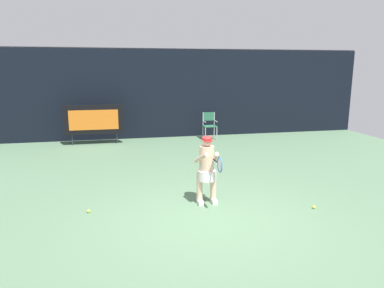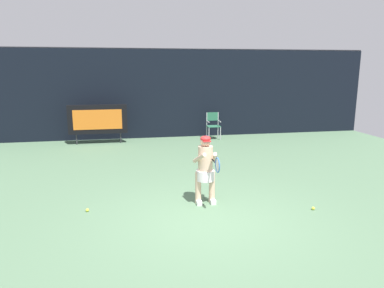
{
  "view_description": "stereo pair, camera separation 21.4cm",
  "coord_description": "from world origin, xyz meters",
  "px_view_note": "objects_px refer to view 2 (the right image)",
  "views": [
    {
      "loc": [
        -1.69,
        -6.15,
        2.86
      ],
      "look_at": [
        0.09,
        2.08,
        1.05
      ],
      "focal_mm": 33.18,
      "sensor_mm": 36.0,
      "label": 1
    },
    {
      "loc": [
        -1.48,
        -6.2,
        2.86
      ],
      "look_at": [
        0.09,
        2.08,
        1.05
      ],
      "focal_mm": 33.18,
      "sensor_mm": 36.0,
      "label": 2
    }
  ],
  "objects_px": {
    "tennis_racket": "(217,165)",
    "tennis_player": "(205,167)",
    "scoreboard": "(98,119)",
    "umpire_chair": "(213,124)",
    "water_bottle": "(207,138)",
    "tennis_ball_loose": "(313,208)",
    "tennis_ball_spare": "(87,210)"
  },
  "relations": [
    {
      "from": "water_bottle",
      "to": "tennis_player",
      "type": "xyz_separation_m",
      "value": [
        -1.53,
        -6.4,
        0.68
      ]
    },
    {
      "from": "scoreboard",
      "to": "tennis_ball_loose",
      "type": "distance_m",
      "value": 8.97
    },
    {
      "from": "tennis_ball_loose",
      "to": "tennis_ball_spare",
      "type": "distance_m",
      "value": 4.63
    },
    {
      "from": "tennis_player",
      "to": "tennis_ball_loose",
      "type": "bearing_deg",
      "value": -20.88
    },
    {
      "from": "tennis_racket",
      "to": "tennis_ball_loose",
      "type": "xyz_separation_m",
      "value": [
        1.99,
        -0.24,
        -0.97
      ]
    },
    {
      "from": "tennis_racket",
      "to": "tennis_ball_loose",
      "type": "bearing_deg",
      "value": 3.14
    },
    {
      "from": "scoreboard",
      "to": "tennis_player",
      "type": "bearing_deg",
      "value": -68.43
    },
    {
      "from": "umpire_chair",
      "to": "tennis_ball_loose",
      "type": "height_order",
      "value": "umpire_chair"
    },
    {
      "from": "scoreboard",
      "to": "tennis_racket",
      "type": "relative_size",
      "value": 3.65
    },
    {
      "from": "scoreboard",
      "to": "tennis_racket",
      "type": "distance_m",
      "value": 7.81
    },
    {
      "from": "scoreboard",
      "to": "water_bottle",
      "type": "height_order",
      "value": "scoreboard"
    },
    {
      "from": "tennis_racket",
      "to": "tennis_player",
      "type": "bearing_deg",
      "value": 110.74
    },
    {
      "from": "tennis_ball_loose",
      "to": "tennis_player",
      "type": "bearing_deg",
      "value": 159.12
    },
    {
      "from": "water_bottle",
      "to": "tennis_ball_loose",
      "type": "xyz_separation_m",
      "value": [
        0.57,
        -7.2,
        -0.09
      ]
    },
    {
      "from": "umpire_chair",
      "to": "tennis_racket",
      "type": "relative_size",
      "value": 1.79
    },
    {
      "from": "umpire_chair",
      "to": "tennis_racket",
      "type": "distance_m",
      "value": 7.63
    },
    {
      "from": "scoreboard",
      "to": "tennis_ball_spare",
      "type": "relative_size",
      "value": 32.35
    },
    {
      "from": "tennis_racket",
      "to": "tennis_ball_loose",
      "type": "relative_size",
      "value": 8.85
    },
    {
      "from": "tennis_racket",
      "to": "water_bottle",
      "type": "bearing_deg",
      "value": 88.49
    },
    {
      "from": "scoreboard",
      "to": "umpire_chair",
      "type": "height_order",
      "value": "scoreboard"
    },
    {
      "from": "scoreboard",
      "to": "umpire_chair",
      "type": "relative_size",
      "value": 2.04
    },
    {
      "from": "scoreboard",
      "to": "tennis_player",
      "type": "relative_size",
      "value": 1.49
    },
    {
      "from": "tennis_ball_loose",
      "to": "tennis_ball_spare",
      "type": "bearing_deg",
      "value": 170.47
    },
    {
      "from": "umpire_chair",
      "to": "tennis_ball_spare",
      "type": "distance_m",
      "value": 8.17
    },
    {
      "from": "umpire_chair",
      "to": "water_bottle",
      "type": "xyz_separation_m",
      "value": [
        -0.36,
        -0.45,
        -0.5
      ]
    },
    {
      "from": "tennis_player",
      "to": "scoreboard",
      "type": "bearing_deg",
      "value": 111.57
    },
    {
      "from": "water_bottle",
      "to": "scoreboard",
      "type": "bearing_deg",
      "value": 175.33
    },
    {
      "from": "tennis_player",
      "to": "tennis_ball_spare",
      "type": "height_order",
      "value": "tennis_player"
    },
    {
      "from": "scoreboard",
      "to": "tennis_ball_loose",
      "type": "bearing_deg",
      "value": -57.73
    },
    {
      "from": "water_bottle",
      "to": "tennis_ball_loose",
      "type": "distance_m",
      "value": 7.23
    },
    {
      "from": "umpire_chair",
      "to": "tennis_player",
      "type": "xyz_separation_m",
      "value": [
        -1.89,
        -6.85,
        0.19
      ]
    },
    {
      "from": "scoreboard",
      "to": "water_bottle",
      "type": "relative_size",
      "value": 8.3
    }
  ]
}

